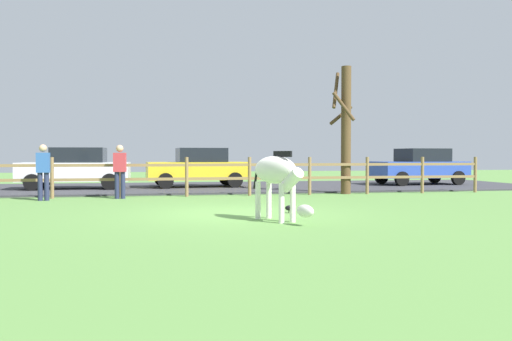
% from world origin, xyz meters
% --- Properties ---
extents(ground_plane, '(60.00, 60.00, 0.00)m').
position_xyz_m(ground_plane, '(0.00, 0.00, 0.00)').
color(ground_plane, '#5B8C42').
extents(parking_asphalt, '(28.00, 7.40, 0.05)m').
position_xyz_m(parking_asphalt, '(0.00, 9.30, 0.03)').
color(parking_asphalt, '#38383D').
rests_on(parking_asphalt, ground_plane).
extents(paddock_fence, '(20.52, 0.11, 1.27)m').
position_xyz_m(paddock_fence, '(-0.79, 5.00, 0.72)').
color(paddock_fence, olive).
rests_on(paddock_fence, ground_plane).
extents(bare_tree, '(0.95, 1.12, 4.35)m').
position_xyz_m(bare_tree, '(4.61, 5.19, 2.26)').
color(bare_tree, '#513A23').
rests_on(bare_tree, ground_plane).
extents(zebra, '(1.04, 1.82, 1.41)m').
position_xyz_m(zebra, '(0.65, -1.57, 0.93)').
color(zebra, white).
rests_on(zebra, ground_plane).
extents(crow_on_grass, '(0.22, 0.10, 0.20)m').
position_xyz_m(crow_on_grass, '(1.25, -0.22, 0.13)').
color(crow_on_grass, black).
rests_on(crow_on_grass, ground_plane).
extents(parked_car_blue, '(4.12, 2.14, 1.56)m').
position_xyz_m(parked_car_blue, '(9.53, 9.21, 0.84)').
color(parked_car_blue, '#2D4CAD').
rests_on(parked_car_blue, parking_asphalt).
extents(parked_car_white, '(4.03, 1.93, 1.56)m').
position_xyz_m(parked_car_white, '(-4.75, 8.96, 0.84)').
color(parked_car_white, white).
rests_on(parked_car_white, parking_asphalt).
extents(parked_car_yellow, '(4.11, 2.12, 1.56)m').
position_xyz_m(parked_car_yellow, '(-0.09, 9.23, 0.84)').
color(parked_car_yellow, yellow).
rests_on(parked_car_yellow, parking_asphalt).
extents(visitor_left_of_tree, '(0.39, 0.27, 1.64)m').
position_xyz_m(visitor_left_of_tree, '(-2.84, 4.57, 0.91)').
color(visitor_left_of_tree, '#232847').
rests_on(visitor_left_of_tree, ground_plane).
extents(visitor_right_of_tree, '(0.36, 0.22, 1.64)m').
position_xyz_m(visitor_right_of_tree, '(-4.98, 4.29, 0.91)').
color(visitor_right_of_tree, '#232847').
rests_on(visitor_right_of_tree, ground_plane).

